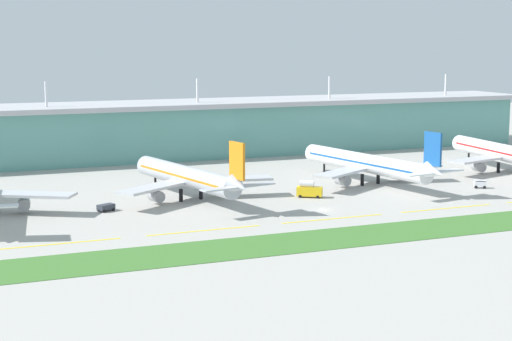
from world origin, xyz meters
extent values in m
plane|color=#A8A59E|center=(0.00, 0.00, 0.00)|extent=(600.00, 600.00, 0.00)
cube|color=#5B9E93|center=(0.00, 111.26, 9.66)|extent=(280.00, 28.00, 19.33)
cube|color=#B2B2B7|center=(0.00, 111.26, 20.23)|extent=(288.00, 34.00, 1.80)
cylinder|color=silver|center=(-56.00, 105.66, 25.63)|extent=(0.90, 0.90, 9.00)
cylinder|color=silver|center=(0.00, 105.66, 25.63)|extent=(0.90, 0.90, 9.00)
cylinder|color=silver|center=(56.00, 105.66, 25.63)|extent=(0.90, 0.90, 9.00)
cylinder|color=silver|center=(112.00, 105.66, 25.63)|extent=(0.90, 0.90, 9.00)
cube|color=#B7BABF|center=(-72.85, 23.67, 5.20)|extent=(24.18, 17.91, 0.70)
cylinder|color=gray|center=(-73.84, 25.26, 2.40)|extent=(3.80, 4.90, 3.20)
cylinder|color=#ADB2BC|center=(-29.19, 28.41, 6.50)|extent=(15.83, 49.93, 5.80)
cone|color=#ADB2BC|center=(-34.68, 54.74, 6.50)|extent=(6.21, 5.04, 5.51)
cone|color=#ADB2BC|center=(-23.50, 1.10, 7.70)|extent=(6.18, 7.49, 5.72)
cube|color=orange|center=(-23.71, 2.08, 14.15)|extent=(1.99, 6.41, 9.50)
cube|color=#ADB2BC|center=(-28.99, 0.47, 7.50)|extent=(10.44, 5.17, 0.36)
cube|color=#ADB2BC|center=(-18.22, 2.71, 7.50)|extent=(10.44, 5.17, 0.36)
cube|color=#B7BABF|center=(-40.04, 21.63, 5.20)|extent=(23.73, 18.99, 0.70)
cylinder|color=gray|center=(-39.16, 23.29, 2.40)|extent=(4.05, 5.06, 3.20)
cube|color=#B7BABF|center=(-16.54, 26.53, 5.20)|extent=(24.83, 10.96, 0.70)
cylinder|color=gray|center=(-18.01, 27.70, 2.40)|extent=(4.05, 5.06, 3.20)
cylinder|color=black|center=(-33.00, 46.69, 1.80)|extent=(0.70, 0.70, 3.60)
cylinder|color=black|center=(-31.71, 24.82, 1.80)|extent=(1.10, 1.10, 3.60)
cylinder|color=black|center=(-25.45, 26.13, 1.80)|extent=(1.10, 1.10, 3.60)
cube|color=orange|center=(-29.19, 28.41, 6.90)|extent=(14.86, 45.06, 0.60)
cylinder|color=white|center=(30.26, 31.72, 6.50)|extent=(15.25, 55.47, 5.80)
cone|color=white|center=(25.15, 60.93, 6.50)|extent=(6.12, 4.89, 5.51)
cone|color=white|center=(35.55, 1.53, 7.70)|extent=(6.00, 7.38, 5.72)
cube|color=#19519E|center=(35.37, 2.52, 14.15)|extent=(1.79, 6.42, 9.50)
cube|color=white|center=(30.04, 1.08, 7.50)|extent=(10.40, 4.88, 0.36)
cube|color=white|center=(40.88, 2.97, 7.50)|extent=(10.40, 4.88, 0.36)
cube|color=#B7BABF|center=(19.21, 25.30, 5.20)|extent=(23.97, 18.46, 0.70)
cylinder|color=gray|center=(20.14, 26.92, 2.40)|extent=(3.93, 4.98, 3.20)
cube|color=#B7BABF|center=(42.85, 29.43, 5.20)|extent=(24.89, 11.67, 0.70)
cylinder|color=gray|center=(41.42, 30.65, 2.40)|extent=(3.93, 4.98, 3.20)
cylinder|color=black|center=(26.69, 52.15, 1.80)|extent=(0.70, 0.70, 3.60)
cylinder|color=black|center=(27.63, 28.22, 1.80)|extent=(1.10, 1.10, 3.60)
cylinder|color=black|center=(33.93, 29.32, 1.80)|extent=(1.10, 1.10, 3.60)
cube|color=#19519E|center=(30.26, 31.72, 6.90)|extent=(14.33, 50.03, 0.60)
cylinder|color=white|center=(86.07, 35.15, 6.50)|extent=(10.73, 55.74, 5.80)
cone|color=white|center=(88.72, 64.75, 6.50)|extent=(5.85, 4.48, 5.51)
cube|color=#B7BABF|center=(73.72, 31.81, 5.20)|extent=(24.94, 13.47, 0.70)
cylinder|color=gray|center=(75.04, 33.14, 2.40)|extent=(3.59, 4.77, 3.20)
cylinder|color=black|center=(87.93, 55.85, 1.80)|extent=(0.70, 0.70, 3.60)
cylinder|color=black|center=(82.61, 32.44, 1.80)|extent=(1.10, 1.10, 3.60)
cube|color=red|center=(86.07, 35.15, 6.90)|extent=(10.28, 50.22, 0.60)
cube|color=yellow|center=(-71.00, -10.98, 0.02)|extent=(28.00, 0.70, 0.04)
cube|color=yellow|center=(-37.00, -10.98, 0.02)|extent=(28.00, 0.70, 0.04)
cube|color=yellow|center=(-3.00, -10.98, 0.02)|extent=(28.00, 0.70, 0.04)
cube|color=yellow|center=(31.00, -10.98, 0.02)|extent=(28.00, 0.70, 0.04)
cube|color=#3D702D|center=(0.00, -29.45, 0.05)|extent=(300.00, 18.00, 0.10)
cube|color=#333842|center=(-53.71, 19.89, 1.15)|extent=(5.01, 4.14, 1.40)
cylinder|color=black|center=(-54.59, 18.23, 0.45)|extent=(0.96, 0.72, 0.90)
cylinder|color=black|center=(-55.57, 20.15, 0.45)|extent=(0.96, 0.72, 0.90)
cylinder|color=black|center=(-51.85, 19.63, 0.45)|extent=(0.96, 0.72, 0.90)
cylinder|color=black|center=(-52.83, 21.55, 0.45)|extent=(0.96, 0.72, 0.90)
cube|color=gold|center=(4.05, 16.90, 1.75)|extent=(7.44, 6.15, 2.60)
cylinder|color=silver|center=(3.39, 17.34, 3.95)|extent=(4.44, 3.88, 2.00)
cylinder|color=black|center=(6.80, 16.48, 0.45)|extent=(0.94, 0.79, 0.90)
cylinder|color=black|center=(5.50, 14.53, 0.45)|extent=(0.94, 0.79, 0.90)
cylinder|color=black|center=(2.60, 19.26, 0.45)|extent=(0.94, 0.79, 0.90)
cylinder|color=black|center=(1.31, 17.32, 0.45)|extent=(0.94, 0.79, 0.90)
cube|color=silver|center=(58.48, 10.74, 1.25)|extent=(4.01, 3.41, 1.60)
cube|color=silver|center=(58.48, 10.74, 2.40)|extent=(3.70, 3.22, 0.16)
cylinder|color=black|center=(59.97, 10.78, 0.45)|extent=(0.95, 0.77, 0.90)
cylinder|color=black|center=(59.13, 9.39, 0.45)|extent=(0.95, 0.77, 0.90)
cylinder|color=black|center=(57.82, 12.09, 0.45)|extent=(0.95, 0.77, 0.90)
cylinder|color=black|center=(56.98, 10.70, 0.45)|extent=(0.95, 0.77, 0.90)
camera|label=1|loc=(-96.88, -189.08, 43.98)|focal=57.38mm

